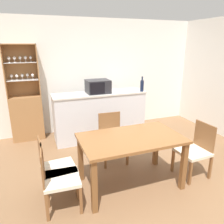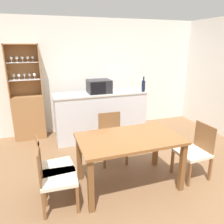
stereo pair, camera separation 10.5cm
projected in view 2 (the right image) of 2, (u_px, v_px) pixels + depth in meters
ground_plane at (143, 188)px, 3.15m from camera, size 18.00×18.00×0.00m
wall_back at (95, 76)px, 5.14m from camera, size 6.80×0.06×2.55m
kitchen_counter at (101, 115)px, 4.73m from camera, size 1.96×0.55×1.02m
display_cabinet at (29, 110)px, 4.69m from camera, size 0.65×0.33×2.00m
dining_table at (129, 144)px, 3.07m from camera, size 1.42×0.85×0.76m
dining_chair_head_far at (112, 138)px, 3.82m from camera, size 0.46×0.46×0.84m
dining_chair_side_right_near at (195, 151)px, 3.35m from camera, size 0.46×0.46×0.84m
dining_chair_side_left_near at (55, 177)px, 2.70m from camera, size 0.46×0.46×0.84m
dining_chair_side_left_far at (53, 167)px, 2.92m from camera, size 0.46×0.46×0.84m
microwave at (99, 86)px, 4.52m from camera, size 0.47×0.39×0.27m
wine_bottle at (143, 86)px, 4.64m from camera, size 0.08×0.08×0.32m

